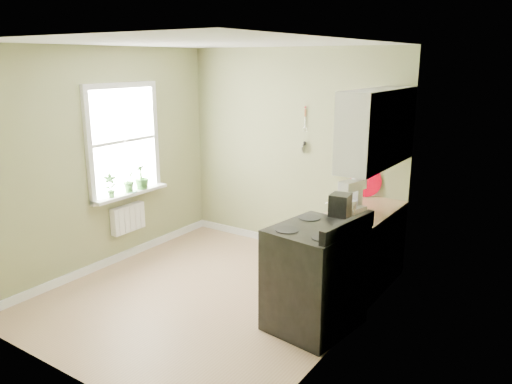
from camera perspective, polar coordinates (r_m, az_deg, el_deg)
The scene contains 21 objects.
floor at distance 5.72m, azimuth -5.36°, elevation -11.67°, with size 3.20×3.60×0.02m, color #A57D5B.
ceiling at distance 5.12m, azimuth -6.12°, elevation 16.72°, with size 3.20×3.60×0.02m, color white.
wall_back at distance 6.72m, azimuth 4.15°, elevation 4.65°, with size 3.20×0.02×2.70m, color #929767.
wall_left at distance 6.38m, azimuth -16.99°, elevation 3.49°, with size 0.02×3.60×2.70m, color #929767.
wall_right at distance 4.43m, azimuth 10.59°, elevation -0.93°, with size 0.02×3.60×2.70m, color #929767.
base_cabinets at distance 5.72m, azimuth 11.32°, elevation -7.02°, with size 0.60×1.60×0.87m, color silver.
countertop at distance 5.57m, azimuth 11.46°, elevation -2.65°, with size 0.64×1.60×0.04m, color tan.
upper_cabinets at distance 5.41m, azimuth 13.73°, elevation 7.15°, with size 0.35×1.40×0.80m, color silver.
window at distance 6.52m, azimuth -14.93°, elevation 5.66°, with size 0.06×1.14×1.44m.
window_sill at distance 6.60m, azimuth -14.13°, elevation -0.13°, with size 0.18×1.14×0.04m, color white.
radiator at distance 6.68m, azimuth -14.44°, elevation -2.93°, with size 0.12×0.50×0.35m, color white.
wall_utensils at distance 6.56m, azimuth 5.58°, elevation 6.28°, with size 0.02×0.14×0.58m.
stove at distance 4.89m, azimuth 6.75°, elevation -9.62°, with size 0.83×0.92×1.15m.
stand_mixer at distance 5.51m, azimuth 10.89°, elevation -0.69°, with size 0.28×0.37×0.41m.
kettle at distance 5.59m, azimuth 9.08°, elevation -1.28°, with size 0.18×0.10×0.18m.
coffee_maker at distance 5.09m, azimuth 9.54°, elevation -2.12°, with size 0.21×0.23×0.33m.
red_tray at distance 6.23m, azimuth 12.43°, elevation 1.18°, with size 0.38×0.38×0.02m, color #C20018.
jar at distance 4.98m, azimuth 7.24°, elevation -3.86°, with size 0.07×0.07×0.07m.
plant_a at distance 6.34m, azimuth -16.32°, elevation 0.71°, with size 0.16×0.11×0.30m, color #346728.
plant_b at distance 6.54m, azimuth -14.28°, elevation 1.30°, with size 0.17×0.14×0.31m, color #346728.
plant_c at distance 6.67m, azimuth -12.94°, elevation 1.74°, with size 0.18×0.18×0.33m, color #346728.
Camera 1 is at (3.27, -3.94, 2.54)m, focal length 35.00 mm.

